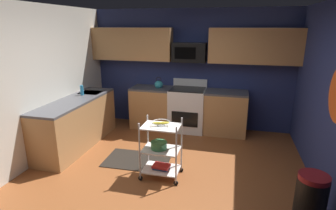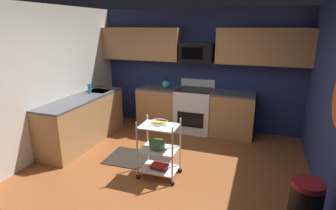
{
  "view_description": "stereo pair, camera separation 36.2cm",
  "coord_description": "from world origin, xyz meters",
  "px_view_note": "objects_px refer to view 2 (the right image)",
  "views": [
    {
      "loc": [
        0.98,
        -3.51,
        2.25
      ],
      "look_at": [
        -0.02,
        0.42,
        1.05
      ],
      "focal_mm": 28.89,
      "sensor_mm": 36.0,
      "label": 1
    },
    {
      "loc": [
        1.32,
        -3.41,
        2.25
      ],
      "look_at": [
        -0.02,
        0.42,
        1.05
      ],
      "focal_mm": 28.89,
      "sensor_mm": 36.0,
      "label": 2
    }
  ],
  "objects_px": {
    "oven_range": "(194,110)",
    "book_stack": "(159,166)",
    "kettle": "(166,84)",
    "microwave": "(197,53)",
    "fruit_bowl": "(159,123)",
    "dish_soap_bottle": "(89,89)",
    "mixing_bowl_large": "(157,145)",
    "trash_can": "(304,209)",
    "rolling_cart": "(159,149)"
  },
  "relations": [
    {
      "from": "oven_range",
      "to": "book_stack",
      "type": "xyz_separation_m",
      "value": [
        -0.04,
        -2.04,
        -0.32
      ]
    },
    {
      "from": "book_stack",
      "to": "kettle",
      "type": "bearing_deg",
      "value": 106.89
    },
    {
      "from": "microwave",
      "to": "fruit_bowl",
      "type": "distance_m",
      "value": 2.29
    },
    {
      "from": "fruit_bowl",
      "to": "book_stack",
      "type": "bearing_deg",
      "value": 104.04
    },
    {
      "from": "book_stack",
      "to": "dish_soap_bottle",
      "type": "xyz_separation_m",
      "value": [
        -1.91,
        1.04,
        0.86
      ]
    },
    {
      "from": "mixing_bowl_large",
      "to": "book_stack",
      "type": "xyz_separation_m",
      "value": [
        0.04,
        0.0,
        -0.36
      ]
    },
    {
      "from": "kettle",
      "to": "book_stack",
      "type": "bearing_deg",
      "value": -73.11
    },
    {
      "from": "microwave",
      "to": "trash_can",
      "type": "relative_size",
      "value": 1.06
    },
    {
      "from": "book_stack",
      "to": "dish_soap_bottle",
      "type": "distance_m",
      "value": 2.34
    },
    {
      "from": "oven_range",
      "to": "microwave",
      "type": "bearing_deg",
      "value": 90.26
    },
    {
      "from": "oven_range",
      "to": "kettle",
      "type": "height_order",
      "value": "kettle"
    },
    {
      "from": "microwave",
      "to": "kettle",
      "type": "height_order",
      "value": "microwave"
    },
    {
      "from": "fruit_bowl",
      "to": "trash_can",
      "type": "bearing_deg",
      "value": -17.9
    },
    {
      "from": "kettle",
      "to": "dish_soap_bottle",
      "type": "height_order",
      "value": "kettle"
    },
    {
      "from": "mixing_bowl_large",
      "to": "book_stack",
      "type": "relative_size",
      "value": 0.94
    },
    {
      "from": "mixing_bowl_large",
      "to": "book_stack",
      "type": "distance_m",
      "value": 0.36
    },
    {
      "from": "mixing_bowl_large",
      "to": "book_stack",
      "type": "bearing_deg",
      "value": 0.0
    },
    {
      "from": "microwave",
      "to": "fruit_bowl",
      "type": "bearing_deg",
      "value": -90.94
    },
    {
      "from": "fruit_bowl",
      "to": "mixing_bowl_large",
      "type": "bearing_deg",
      "value": 180.0
    },
    {
      "from": "kettle",
      "to": "oven_range",
      "type": "bearing_deg",
      "value": 0.34
    },
    {
      "from": "rolling_cart",
      "to": "book_stack",
      "type": "height_order",
      "value": "rolling_cart"
    },
    {
      "from": "book_stack",
      "to": "trash_can",
      "type": "relative_size",
      "value": 0.41
    },
    {
      "from": "kettle",
      "to": "dish_soap_bottle",
      "type": "relative_size",
      "value": 1.32
    },
    {
      "from": "mixing_bowl_large",
      "to": "fruit_bowl",
      "type": "bearing_deg",
      "value": -0.0
    },
    {
      "from": "oven_range",
      "to": "trash_can",
      "type": "bearing_deg",
      "value": -54.5
    },
    {
      "from": "oven_range",
      "to": "trash_can",
      "type": "relative_size",
      "value": 1.67
    },
    {
      "from": "oven_range",
      "to": "dish_soap_bottle",
      "type": "bearing_deg",
      "value": -152.82
    },
    {
      "from": "fruit_bowl",
      "to": "dish_soap_bottle",
      "type": "xyz_separation_m",
      "value": [
        -1.91,
        1.04,
        0.14
      ]
    },
    {
      "from": "rolling_cart",
      "to": "mixing_bowl_large",
      "type": "relative_size",
      "value": 3.63
    },
    {
      "from": "mixing_bowl_large",
      "to": "dish_soap_bottle",
      "type": "height_order",
      "value": "dish_soap_bottle"
    },
    {
      "from": "oven_range",
      "to": "mixing_bowl_large",
      "type": "bearing_deg",
      "value": -91.99
    },
    {
      "from": "fruit_bowl",
      "to": "dish_soap_bottle",
      "type": "bearing_deg",
      "value": 151.47
    },
    {
      "from": "microwave",
      "to": "oven_range",
      "type": "bearing_deg",
      "value": -89.74
    },
    {
      "from": "mixing_bowl_large",
      "to": "kettle",
      "type": "distance_m",
      "value": 2.17
    },
    {
      "from": "mixing_bowl_large",
      "to": "oven_range",
      "type": "bearing_deg",
      "value": 88.01
    },
    {
      "from": "kettle",
      "to": "trash_can",
      "type": "height_order",
      "value": "kettle"
    },
    {
      "from": "rolling_cart",
      "to": "trash_can",
      "type": "bearing_deg",
      "value": -17.9
    },
    {
      "from": "microwave",
      "to": "rolling_cart",
      "type": "bearing_deg",
      "value": -90.94
    },
    {
      "from": "oven_range",
      "to": "book_stack",
      "type": "bearing_deg",
      "value": -91.0
    },
    {
      "from": "dish_soap_bottle",
      "to": "microwave",
      "type": "bearing_deg",
      "value": 29.57
    },
    {
      "from": "fruit_bowl",
      "to": "oven_range",
      "type": "bearing_deg",
      "value": 89.0
    },
    {
      "from": "rolling_cart",
      "to": "fruit_bowl",
      "type": "xyz_separation_m",
      "value": [
        0.0,
        -0.0,
        0.42
      ]
    },
    {
      "from": "dish_soap_bottle",
      "to": "trash_can",
      "type": "height_order",
      "value": "dish_soap_bottle"
    },
    {
      "from": "rolling_cart",
      "to": "dish_soap_bottle",
      "type": "bearing_deg",
      "value": 151.47
    },
    {
      "from": "microwave",
      "to": "mixing_bowl_large",
      "type": "distance_m",
      "value": 2.45
    },
    {
      "from": "microwave",
      "to": "fruit_bowl",
      "type": "height_order",
      "value": "microwave"
    },
    {
      "from": "kettle",
      "to": "trash_can",
      "type": "relative_size",
      "value": 0.4
    },
    {
      "from": "microwave",
      "to": "book_stack",
      "type": "relative_size",
      "value": 2.6
    },
    {
      "from": "rolling_cart",
      "to": "kettle",
      "type": "height_order",
      "value": "kettle"
    },
    {
      "from": "rolling_cart",
      "to": "microwave",
      "type": "bearing_deg",
      "value": 89.06
    }
  ]
}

